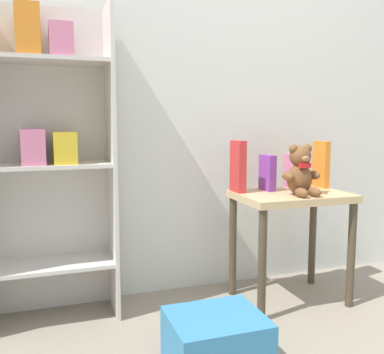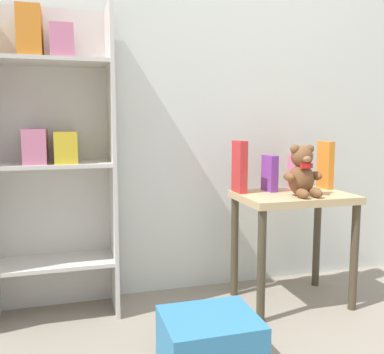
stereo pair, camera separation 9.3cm
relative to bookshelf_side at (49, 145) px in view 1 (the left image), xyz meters
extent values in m
cube|color=silver|center=(0.87, 0.15, 0.43)|extent=(4.80, 0.06, 2.50)
cube|color=beige|center=(0.28, -0.04, -0.09)|extent=(0.02, 0.28, 1.47)
cube|color=beige|center=(0.00, 0.09, -0.09)|extent=(0.57, 0.02, 1.47)
cube|color=beige|center=(0.00, -0.04, -0.56)|extent=(0.54, 0.26, 0.02)
cube|color=beige|center=(0.00, -0.04, -0.09)|extent=(0.54, 0.26, 0.02)
cube|color=beige|center=(0.00, -0.04, 0.38)|extent=(0.54, 0.26, 0.02)
cube|color=orange|center=(-0.06, -0.05, 0.49)|extent=(0.10, 0.19, 0.21)
cube|color=#D17093|center=(0.07, -0.05, 0.46)|extent=(0.10, 0.19, 0.14)
cube|color=#D17093|center=(-0.06, -0.05, 0.00)|extent=(0.10, 0.19, 0.16)
cube|color=gold|center=(0.07, -0.05, -0.01)|extent=(0.10, 0.19, 0.14)
cube|color=tan|center=(1.17, -0.21, -0.27)|extent=(0.56, 0.39, 0.04)
cylinder|color=#453A29|center=(0.92, -0.38, -0.56)|extent=(0.04, 0.04, 0.54)
cylinder|color=#453A29|center=(1.42, -0.38, -0.56)|extent=(0.04, 0.04, 0.54)
cylinder|color=#453A29|center=(0.92, -0.05, -0.56)|extent=(0.04, 0.04, 0.54)
cylinder|color=#453A29|center=(1.42, -0.05, -0.56)|extent=(0.04, 0.04, 0.54)
ellipsoid|color=brown|center=(1.17, -0.27, -0.17)|extent=(0.13, 0.10, 0.15)
sphere|color=brown|center=(1.17, -0.27, -0.06)|extent=(0.11, 0.11, 0.11)
sphere|color=brown|center=(1.13, -0.27, -0.02)|extent=(0.04, 0.04, 0.04)
sphere|color=brown|center=(1.21, -0.27, -0.02)|extent=(0.04, 0.04, 0.04)
ellipsoid|color=#9B6842|center=(1.17, -0.32, -0.07)|extent=(0.04, 0.03, 0.03)
ellipsoid|color=brown|center=(1.10, -0.28, -0.16)|extent=(0.04, 0.08, 0.04)
ellipsoid|color=brown|center=(1.25, -0.28, -0.16)|extent=(0.04, 0.08, 0.04)
ellipsoid|color=brown|center=(1.14, -0.35, -0.23)|extent=(0.05, 0.09, 0.05)
ellipsoid|color=brown|center=(1.21, -0.35, -0.23)|extent=(0.05, 0.09, 0.05)
cube|color=red|center=(1.17, -0.31, -0.10)|extent=(0.06, 0.02, 0.02)
cube|color=red|center=(0.92, -0.10, -0.12)|extent=(0.04, 0.11, 0.26)
cube|color=purple|center=(1.08, -0.11, -0.16)|extent=(0.05, 0.11, 0.19)
cube|color=#D17093|center=(1.25, -0.09, -0.16)|extent=(0.05, 0.13, 0.19)
cube|color=orange|center=(1.42, -0.10, -0.12)|extent=(0.04, 0.12, 0.25)
cube|color=teal|center=(0.57, -0.68, -0.72)|extent=(0.35, 0.31, 0.21)
camera|label=1|loc=(-0.01, -2.09, 0.11)|focal=40.00mm
camera|label=2|loc=(0.08, -2.12, 0.11)|focal=40.00mm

